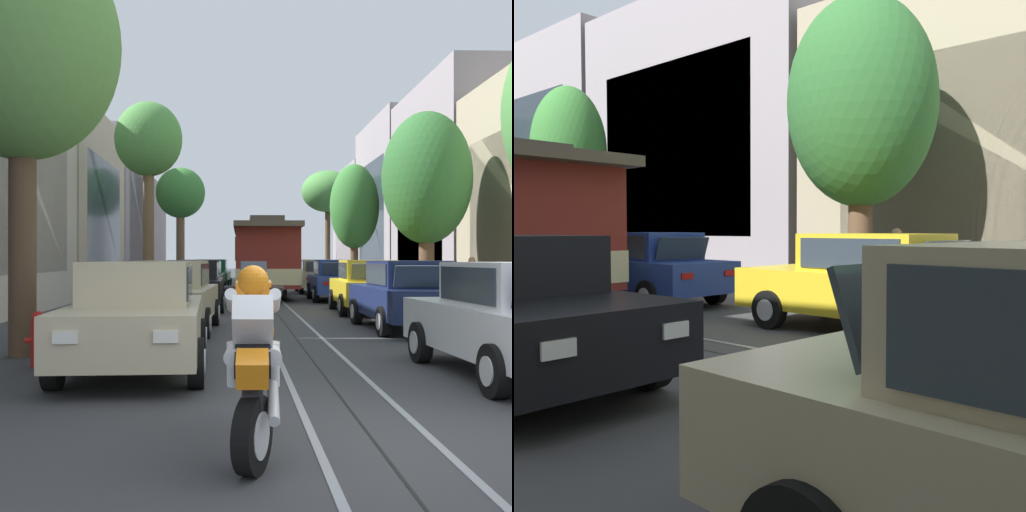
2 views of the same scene
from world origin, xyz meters
The scene contains 7 objects.
building_facade_right centered at (9.67, 24.74, 4.42)m, with size 5.57×52.50×10.13m.
parked_car_yellow_mid_right centered at (2.72, 13.91, 0.80)m, with size 2.11×4.41×1.58m.
parked_car_blue_fourth_right centered at (2.63, 19.66, 0.80)m, with size 2.07×4.39×1.58m.
parked_car_beige_fifth_right centered at (2.67, 25.51, 0.80)m, with size 2.09×4.40×1.58m.
street_tree_kerb_right_second centered at (5.00, 15.56, 4.22)m, with size 2.89×3.16×6.43m.
street_tree_kerb_right_mid centered at (4.58, 26.33, 4.13)m, with size 2.40×2.29×6.25m.
pedestrian_on_right_pavement centered at (6.49, 15.54, 0.95)m, with size 0.55×0.39×1.68m.
Camera 2 is at (-5.31, 8.93, 1.64)m, focal length 41.01 mm.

